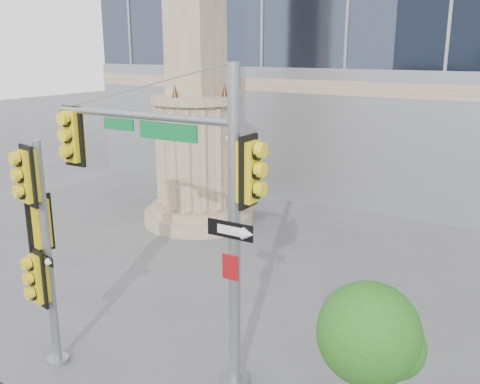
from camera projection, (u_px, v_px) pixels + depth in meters
The scene contains 5 objects.
ground at pixel (175, 381), 11.36m from camera, with size 120.00×120.00×0.00m, color #545456.
monument at pixel (196, 84), 20.35m from camera, with size 4.40×4.40×16.60m.
main_signal_pole at pixel (184, 189), 10.80m from camera, with size 5.13×0.62×6.61m.
secondary_signal_pole at pixel (40, 239), 11.23m from camera, with size 0.88×0.78×5.06m.
street_tree at pixel (371, 338), 9.37m from camera, with size 1.88×1.84×2.93m.
Camera 1 is at (6.45, -7.65, 6.85)m, focal length 40.00 mm.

